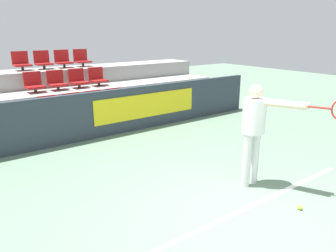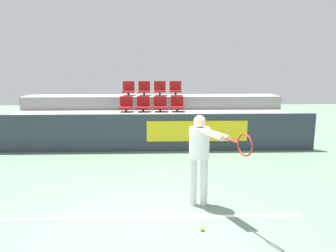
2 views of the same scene
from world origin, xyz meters
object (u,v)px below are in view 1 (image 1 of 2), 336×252
Objects in this scene: stadium_chair_1 at (73,106)px; stadium_chair_6 at (78,80)px; stadium_chair_0 at (49,109)px; stadium_chair_9 at (43,61)px; stadium_chair_7 at (97,78)px; stadium_chair_11 at (82,59)px; stadium_chair_5 at (57,82)px; stadium_chair_8 at (21,62)px; stadium_chair_4 at (34,84)px; stadium_chair_10 at (63,60)px; stadium_chair_2 at (95,103)px; tennis_ball at (300,207)px; tennis_player at (258,124)px; stadium_chair_3 at (116,100)px.

stadium_chair_6 is (0.57, 1.02, 0.44)m from stadium_chair_1.
stadium_chair_9 is (0.57, 2.04, 0.89)m from stadium_chair_0.
stadium_chair_7 is 1.00× the size of stadium_chair_11.
stadium_chair_0 is 1.00× the size of stadium_chair_5.
stadium_chair_5 is 1.00× the size of stadium_chair_6.
stadium_chair_1 is 1.11m from stadium_chair_5.
stadium_chair_0 is 1.00× the size of stadium_chair_8.
stadium_chair_4 is at bearing 180.00° from stadium_chair_5.
stadium_chair_10 is (1.13, 2.04, 0.89)m from stadium_chair_0.
stadium_chair_2 is 1.00× the size of stadium_chair_10.
stadium_chair_1 is at bearing -105.50° from stadium_chair_10.
stadium_chair_10 reaches higher than stadium_chair_6.
stadium_chair_4 is at bearing 119.02° from stadium_chair_1.
stadium_chair_6 is at bearing 42.03° from stadium_chair_0.
tennis_ball is (1.70, -7.33, -1.51)m from stadium_chair_8.
stadium_chair_6 is 1.00× the size of stadium_chair_11.
stadium_chair_10 is at bearing 60.98° from stadium_chair_5.
stadium_chair_7 reaches higher than stadium_chair_0.
stadium_chair_4 is 1.00× the size of stadium_chair_6.
stadium_chair_2 is 1.00× the size of stadium_chair_8.
stadium_chair_3 is at bearing 66.28° from tennis_player.
stadium_chair_3 is at bearing -90.00° from stadium_chair_7.
stadium_chair_6 is 7.56× the size of tennis_ball.
stadium_chair_0 is at bearing 180.00° from stadium_chair_2.
stadium_chair_6 is 6.42m from tennis_ball.
stadium_chair_4 is at bearing 90.00° from stadium_chair_0.
stadium_chair_11 is (1.70, 0.00, 0.00)m from stadium_chair_8.
stadium_chair_4 and stadium_chair_5 have the same top height.
stadium_chair_4 is 1.00× the size of stadium_chair_8.
stadium_chair_5 is 6.50m from tennis_ball.
stadium_chair_1 is 2.22m from stadium_chair_9.
stadium_chair_9 is (-0.57, 1.02, 0.44)m from stadium_chair_6.
stadium_chair_8 is at bearing 80.62° from tennis_player.
stadium_chair_8 reaches higher than stadium_chair_1.
stadium_chair_6 is 1.00× the size of stadium_chair_10.
stadium_chair_2 is at bearing -60.98° from stadium_chair_5.
stadium_chair_4 is (-1.70, 1.02, 0.44)m from stadium_chair_3.
stadium_chair_10 is (0.57, 0.00, 0.00)m from stadium_chair_9.
stadium_chair_1 is 4.59m from tennis_player.
stadium_chair_8 is 0.31× the size of tennis_player.
stadium_chair_6 is (0.57, 0.00, 0.00)m from stadium_chair_5.
stadium_chair_5 is at bearing -90.00° from stadium_chair_9.
stadium_chair_9 reaches higher than stadium_chair_0.
stadium_chair_0 is 7.56× the size of tennis_ball.
stadium_chair_9 reaches higher than stadium_chair_3.
stadium_chair_3 is (1.13, 0.00, 0.00)m from stadium_chair_1.
stadium_chair_10 is 6.50m from tennis_player.
stadium_chair_7 reaches higher than tennis_ball.
stadium_chair_5 is (0.57, 1.02, 0.44)m from stadium_chair_0.
stadium_chair_7 is 6.40m from tennis_ball.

